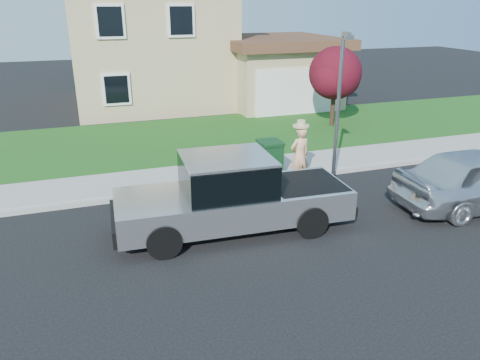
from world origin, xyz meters
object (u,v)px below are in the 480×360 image
at_px(pickup_truck, 232,196).
at_px(ornamental_tree, 336,76).
at_px(street_lamp, 339,102).
at_px(woman, 300,155).
at_px(trash_bin, 270,158).

bearing_deg(pickup_truck, ornamental_tree, 50.45).
relative_size(ornamental_tree, street_lamp, 0.76).
height_order(pickup_truck, street_lamp, street_lamp).
xyz_separation_m(woman, trash_bin, (-0.71, 0.68, -0.25)).
xyz_separation_m(pickup_truck, street_lamp, (3.93, 1.81, 1.74)).
relative_size(pickup_truck, trash_bin, 5.24).
bearing_deg(pickup_truck, street_lamp, 27.54).
bearing_deg(pickup_truck, woman, 40.46).
height_order(ornamental_tree, street_lamp, street_lamp).
bearing_deg(ornamental_tree, street_lamp, -119.11).
distance_m(ornamental_tree, street_lamp, 7.36).
height_order(pickup_truck, trash_bin, pickup_truck).
bearing_deg(trash_bin, street_lamp, -33.74).
bearing_deg(pickup_truck, trash_bin, 55.67).
xyz_separation_m(trash_bin, street_lamp, (1.69, -1.15, 1.92)).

